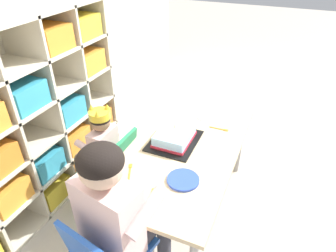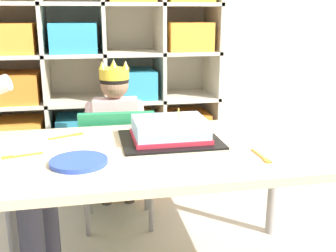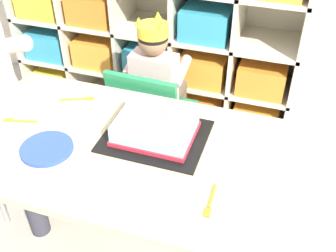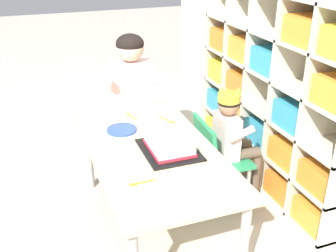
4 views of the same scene
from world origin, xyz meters
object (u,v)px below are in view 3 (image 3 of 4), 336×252
Objects in this scene: classroom_chair_blue at (150,111)px; child_with_crown at (158,76)px; fork_near_child_seat at (210,203)px; fork_beside_plate_stack at (17,121)px; paper_plate_stack at (47,149)px; activity_table at (135,161)px; birthday_cake_on_tray at (155,129)px; fork_by_napkin at (79,99)px.

child_with_crown is at bearing -89.74° from classroom_chair_blue.
child_with_crown is at bearing 28.74° from fork_near_child_seat.
fork_near_child_seat is (0.80, -0.17, 0.00)m from fork_beside_plate_stack.
child_with_crown is at bearing 76.38° from paper_plate_stack.
activity_table is 7.03× the size of paper_plate_stack.
child_with_crown is at bearing 101.63° from activity_table.
child_with_crown reaches higher than birthday_cake_on_tray.
activity_table is 3.52× the size of birthday_cake_on_tray.
fork_near_child_seat is at bearing -5.39° from paper_plate_stack.
child_with_crown reaches higher than paper_plate_stack.
activity_table is 0.31m from paper_plate_stack.
fork_near_child_seat is at bearing 122.95° from child_with_crown.
paper_plate_stack is 1.34× the size of fork_near_child_seat.
birthday_cake_on_tray is at bearing 59.43° from activity_table.
fork_by_napkin is (-0.21, -0.26, 0.20)m from classroom_chair_blue.
paper_plate_stack is at bearing 73.75° from fork_by_napkin.
classroom_chair_blue reaches higher than paper_plate_stack.
fork_near_child_seat is at bearing 127.13° from classroom_chair_blue.
child_with_crown is 0.68m from fork_beside_plate_stack.
activity_table is 0.49m from fork_beside_plate_stack.
paper_plate_stack is 1.38× the size of fork_by_napkin.
classroom_chair_blue is (-0.12, 0.48, -0.13)m from activity_table.
fork_by_napkin is at bearing 63.00° from child_with_crown.
paper_plate_stack is 0.60m from fork_near_child_seat.
paper_plate_stack is (-0.17, -0.69, 0.06)m from child_with_crown.
fork_beside_plate_stack is at bearing 55.47° from classroom_chair_blue.
birthday_cake_on_tray is (0.17, -0.39, 0.23)m from classroom_chair_blue.
fork_near_child_seat is at bearing -26.69° from fork_beside_plate_stack.
classroom_chair_blue is at bearing 104.59° from activity_table.
paper_plate_stack is at bearing -150.63° from birthday_cake_on_tray.
fork_beside_plate_stack is 0.81m from fork_near_child_seat.
fork_near_child_seat is at bearing -27.23° from activity_table.
birthday_cake_on_tray is (0.05, 0.08, 0.10)m from activity_table.
fork_beside_plate_stack is (-0.20, 0.11, -0.01)m from paper_plate_stack.
fork_by_napkin is (-0.38, 0.13, -0.03)m from birthday_cake_on_tray.
paper_plate_stack is 0.32m from fork_by_napkin.
activity_table is at bearing -120.57° from birthday_cake_on_tray.
paper_plate_stack reaches higher than activity_table.
activity_table is 1.58× the size of child_with_crown.
classroom_chair_blue is 0.17m from child_with_crown.
birthday_cake_on_tray is 2.68× the size of fork_near_child_seat.
birthday_cake_on_tray is at bearing 111.55° from child_with_crown.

